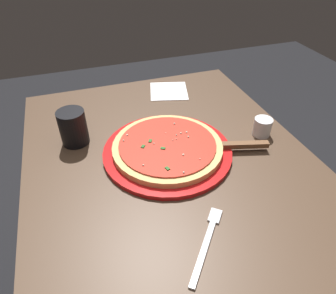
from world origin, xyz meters
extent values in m
cube|color=black|center=(0.41, -0.30, 0.37)|extent=(0.06, 0.06, 0.75)
cube|color=black|center=(0.41, 0.30, 0.37)|extent=(0.06, 0.06, 0.75)
cube|color=#473323|center=(0.00, 0.00, 0.76)|extent=(0.96, 0.74, 0.03)
cylinder|color=red|center=(0.04, 0.00, 0.78)|extent=(0.34, 0.34, 0.01)
cylinder|color=#DBB26B|center=(0.04, 0.00, 0.80)|extent=(0.29, 0.29, 0.02)
cylinder|color=red|center=(0.04, 0.00, 0.81)|extent=(0.25, 0.25, 0.00)
sphere|color=#EFEACC|center=(0.06, -0.03, 0.81)|extent=(0.00, 0.00, 0.00)
sphere|color=#EFEACC|center=(0.08, 0.11, 0.81)|extent=(0.00, 0.00, 0.00)
sphere|color=#EFEACC|center=(0.10, 0.09, 0.81)|extent=(0.00, 0.00, 0.00)
sphere|color=#EFEACC|center=(0.08, -0.01, 0.81)|extent=(0.00, 0.00, 0.00)
sphere|color=#EFEACC|center=(-0.05, -0.06, 0.81)|extent=(0.00, 0.00, 0.00)
sphere|color=#EFEACC|center=(0.04, -0.06, 0.81)|extent=(0.00, 0.00, 0.00)
sphere|color=#EFEACC|center=(0.07, -0.05, 0.81)|extent=(0.00, 0.00, 0.00)
sphere|color=#EFEACC|center=(0.11, -0.05, 0.81)|extent=(0.01, 0.01, 0.01)
sphere|color=#EFEACC|center=(0.04, -0.03, 0.81)|extent=(0.00, 0.00, 0.00)
sphere|color=#EFEACC|center=(-0.08, 0.00, 0.81)|extent=(0.00, 0.00, 0.00)
sphere|color=#EFEACC|center=(-0.03, 0.08, 0.81)|extent=(0.00, 0.00, 0.00)
sphere|color=#EFEACC|center=(0.06, -0.07, 0.81)|extent=(0.01, 0.01, 0.01)
sphere|color=#EFEACC|center=(0.04, -0.02, 0.81)|extent=(0.00, 0.00, 0.00)
sphere|color=#EFEACC|center=(0.04, 0.03, 0.81)|extent=(0.00, 0.00, 0.00)
sphere|color=#EFEACC|center=(-0.02, -0.02, 0.81)|extent=(0.01, 0.01, 0.01)
cube|color=#23561E|center=(-0.06, 0.03, 0.81)|extent=(0.01, 0.01, 0.00)
cube|color=#23561E|center=(0.06, 0.04, 0.81)|extent=(0.01, 0.01, 0.00)
cube|color=#23561E|center=(0.04, 0.06, 0.81)|extent=(0.01, 0.01, 0.00)
cube|color=#23561E|center=(0.02, 0.02, 0.81)|extent=(0.01, 0.01, 0.00)
cube|color=silver|center=(0.01, -0.09, 0.79)|extent=(0.09, 0.11, 0.00)
cube|color=brown|center=(-0.02, -0.20, 0.80)|extent=(0.05, 0.13, 0.01)
cylinder|color=black|center=(0.16, 0.23, 0.83)|extent=(0.07, 0.07, 0.10)
cylinder|color=silver|center=(0.03, -0.28, 0.80)|extent=(0.05, 0.05, 0.05)
cube|color=white|center=(0.36, -0.12, 0.78)|extent=(0.16, 0.16, 0.00)
cube|color=silver|center=(-0.27, 0.03, 0.78)|extent=(0.12, 0.10, 0.00)
cube|color=silver|center=(-0.20, -0.03, 0.78)|extent=(0.04, 0.04, 0.00)
camera|label=1|loc=(-0.56, 0.20, 1.29)|focal=32.51mm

